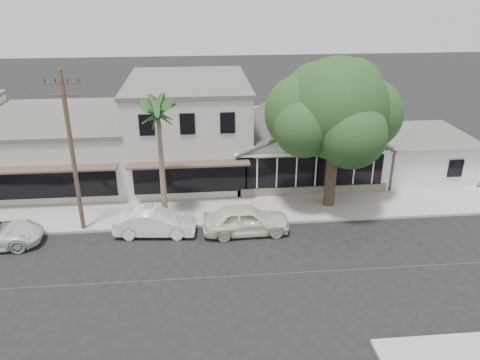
{
  "coord_description": "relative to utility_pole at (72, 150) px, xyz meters",
  "views": [
    {
      "loc": [
        -2.4,
        -18.6,
        13.04
      ],
      "look_at": [
        -0.08,
        6.0,
        2.4
      ],
      "focal_mm": 35.0,
      "sensor_mm": 36.0,
      "label": 1
    }
  ],
  "objects": [
    {
      "name": "palm_east",
      "position": [
        4.53,
        0.69,
        1.84
      ],
      "size": [
        2.66,
        2.66,
        7.78
      ],
      "color": "#726651",
      "rests_on": "ground"
    },
    {
      "name": "car_1",
      "position": [
        4.07,
        -0.79,
        -4.06
      ],
      "size": [
        4.56,
        1.92,
        1.46
      ],
      "primitive_type": "imported",
      "rotation": [
        0.0,
        0.0,
        1.48
      ],
      "color": "white",
      "rests_on": "ground"
    },
    {
      "name": "row_building_near",
      "position": [
        6.0,
        8.3,
        -1.54
      ],
      "size": [
        8.0,
        10.0,
        6.5
      ],
      "primitive_type": "cube",
      "color": "#BAB5A8",
      "rests_on": "ground"
    },
    {
      "name": "corner_shop",
      "position": [
        14.0,
        7.27,
        -2.17
      ],
      "size": [
        10.4,
        8.6,
        5.1
      ],
      "color": "silver",
      "rests_on": "ground"
    },
    {
      "name": "utility_pole",
      "position": [
        0.0,
        0.0,
        0.0
      ],
      "size": [
        1.8,
        0.24,
        9.0
      ],
      "color": "brown",
      "rests_on": "ground"
    },
    {
      "name": "side_cottage",
      "position": [
        22.2,
        6.3,
        -3.29
      ],
      "size": [
        6.0,
        6.0,
        3.0
      ],
      "primitive_type": "cube",
      "color": "silver",
      "rests_on": "ground"
    },
    {
      "name": "sidewalk_north",
      "position": [
        1.0,
        1.55,
        -4.71
      ],
      "size": [
        90.0,
        3.5,
        0.15
      ],
      "primitive_type": "cube",
      "color": "#9E9991",
      "rests_on": "ground"
    },
    {
      "name": "row_building_midnear",
      "position": [
        -3.0,
        8.3,
        -2.69
      ],
      "size": [
        10.0,
        10.0,
        4.2
      ],
      "primitive_type": "cube",
      "color": "beige",
      "rests_on": "ground"
    },
    {
      "name": "car_0",
      "position": [
        9.07,
        -1.1,
        -3.97
      ],
      "size": [
        4.85,
        2.07,
        1.63
      ],
      "primitive_type": "imported",
      "rotation": [
        0.0,
        0.0,
        1.6
      ],
      "color": "silver",
      "rests_on": "ground"
    },
    {
      "name": "ground",
      "position": [
        9.0,
        -5.2,
        -4.79
      ],
      "size": [
        140.0,
        140.0,
        0.0
      ],
      "primitive_type": "plane",
      "color": "black",
      "rests_on": "ground"
    },
    {
      "name": "shade_tree",
      "position": [
        14.47,
        1.97,
        1.25
      ],
      "size": [
        8.27,
        7.48,
        9.18
      ],
      "rotation": [
        0.0,
        0.0,
        0.42
      ],
      "color": "#49392C",
      "rests_on": "ground"
    }
  ]
}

